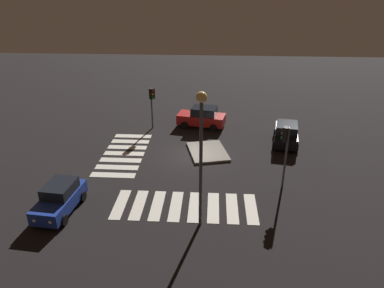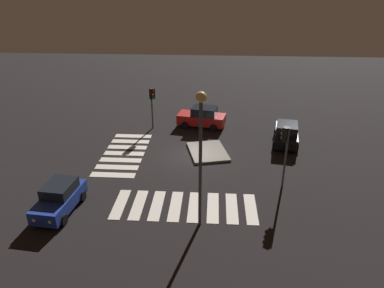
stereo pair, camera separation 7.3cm
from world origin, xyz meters
name	(u,v)px [view 1 (the left image)]	position (x,y,z in m)	size (l,w,h in m)	color
ground_plane	(192,155)	(0.00, 0.00, 0.00)	(80.00, 80.00, 0.00)	black
traffic_island	(208,152)	(-0.58, 1.23, 0.09)	(4.33, 3.64, 0.18)	gray
car_black	(286,134)	(-2.73, 7.72, 0.91)	(4.48, 2.57, 1.86)	black
car_blue	(60,198)	(7.80, -7.41, 0.86)	(4.16, 2.20, 1.76)	#1E389E
car_red	(202,117)	(-6.12, 0.56, 0.94)	(2.69, 4.62, 1.92)	red
traffic_light_south	(152,98)	(-5.33, -3.92, 2.92)	(0.53, 0.54, 3.85)	#47474C
traffic_light_north	(285,142)	(4.22, 6.20, 3.25)	(0.54, 0.53, 4.29)	#47474C
street_lamp	(201,139)	(8.62, 0.99, 5.31)	(0.56, 0.56, 7.81)	#47474C
crosswalk_near	(124,153)	(0.00, -5.43, 0.01)	(7.60, 3.20, 0.02)	silver
crosswalk_side	(185,206)	(6.97, 0.00, 0.01)	(3.20, 8.75, 0.02)	silver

